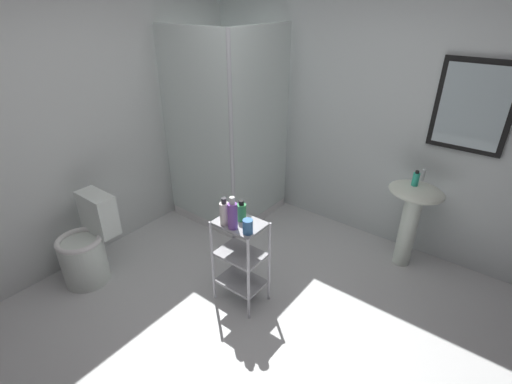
{
  "coord_description": "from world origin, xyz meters",
  "views": [
    {
      "loc": [
        1.24,
        -1.52,
        2.22
      ],
      "look_at": [
        -0.4,
        0.62,
        0.79
      ],
      "focal_mm": 26.23,
      "sensor_mm": 36.0,
      "label": 1
    }
  ],
  "objects_px": {
    "hand_soap_bottle": "(416,179)",
    "conditioner_bottle_purple": "(233,215)",
    "shower_stall": "(230,178)",
    "lotion_bottle_white": "(224,213)",
    "storage_cart": "(241,256)",
    "body_wash_bottle_green": "(241,212)",
    "rinse_cup": "(248,227)",
    "toilet": "(87,247)",
    "pedestal_sink": "(412,209)"
  },
  "relations": [
    {
      "from": "hand_soap_bottle",
      "to": "conditioner_bottle_purple",
      "type": "bearing_deg",
      "value": -122.61
    },
    {
      "from": "shower_stall",
      "to": "conditioner_bottle_purple",
      "type": "relative_size",
      "value": 7.95
    },
    {
      "from": "lotion_bottle_white",
      "to": "shower_stall",
      "type": "bearing_deg",
      "value": 129.93
    },
    {
      "from": "storage_cart",
      "to": "body_wash_bottle_green",
      "type": "distance_m",
      "value": 0.38
    },
    {
      "from": "rinse_cup",
      "to": "lotion_bottle_white",
      "type": "bearing_deg",
      "value": -176.95
    },
    {
      "from": "storage_cart",
      "to": "hand_soap_bottle",
      "type": "relative_size",
      "value": 5.58
    },
    {
      "from": "storage_cart",
      "to": "lotion_bottle_white",
      "type": "distance_m",
      "value": 0.41
    },
    {
      "from": "rinse_cup",
      "to": "toilet",
      "type": "bearing_deg",
      "value": -159.05
    },
    {
      "from": "conditioner_bottle_purple",
      "to": "body_wash_bottle_green",
      "type": "relative_size",
      "value": 1.53
    },
    {
      "from": "shower_stall",
      "to": "pedestal_sink",
      "type": "bearing_deg",
      "value": 10.01
    },
    {
      "from": "pedestal_sink",
      "to": "toilet",
      "type": "distance_m",
      "value": 2.82
    },
    {
      "from": "shower_stall",
      "to": "hand_soap_bottle",
      "type": "relative_size",
      "value": 15.08
    },
    {
      "from": "pedestal_sink",
      "to": "body_wash_bottle_green",
      "type": "distance_m",
      "value": 1.55
    },
    {
      "from": "storage_cart",
      "to": "lotion_bottle_white",
      "type": "relative_size",
      "value": 3.44
    },
    {
      "from": "pedestal_sink",
      "to": "conditioner_bottle_purple",
      "type": "height_order",
      "value": "conditioner_bottle_purple"
    },
    {
      "from": "pedestal_sink",
      "to": "hand_soap_bottle",
      "type": "bearing_deg",
      "value": -130.66
    },
    {
      "from": "shower_stall",
      "to": "rinse_cup",
      "type": "xyz_separation_m",
      "value": [
        1.07,
        -1.02,
        0.33
      ]
    },
    {
      "from": "conditioner_bottle_purple",
      "to": "lotion_bottle_white",
      "type": "relative_size",
      "value": 1.17
    },
    {
      "from": "conditioner_bottle_purple",
      "to": "pedestal_sink",
      "type": "bearing_deg",
      "value": 57.23
    },
    {
      "from": "shower_stall",
      "to": "body_wash_bottle_green",
      "type": "xyz_separation_m",
      "value": [
        0.93,
        -0.92,
        0.35
      ]
    },
    {
      "from": "conditioner_bottle_purple",
      "to": "toilet",
      "type": "bearing_deg",
      "value": -157.68
    },
    {
      "from": "pedestal_sink",
      "to": "lotion_bottle_white",
      "type": "height_order",
      "value": "lotion_bottle_white"
    },
    {
      "from": "hand_soap_bottle",
      "to": "lotion_bottle_white",
      "type": "relative_size",
      "value": 0.62
    },
    {
      "from": "hand_soap_bottle",
      "to": "conditioner_bottle_purple",
      "type": "distance_m",
      "value": 1.59
    },
    {
      "from": "toilet",
      "to": "hand_soap_bottle",
      "type": "xyz_separation_m",
      "value": [
        2.08,
        1.84,
        0.55
      ]
    },
    {
      "from": "pedestal_sink",
      "to": "hand_soap_bottle",
      "type": "height_order",
      "value": "hand_soap_bottle"
    },
    {
      "from": "lotion_bottle_white",
      "to": "storage_cart",
      "type": "bearing_deg",
      "value": 48.08
    },
    {
      "from": "pedestal_sink",
      "to": "storage_cart",
      "type": "distance_m",
      "value": 1.56
    },
    {
      "from": "shower_stall",
      "to": "hand_soap_bottle",
      "type": "height_order",
      "value": "shower_stall"
    },
    {
      "from": "conditioner_bottle_purple",
      "to": "body_wash_bottle_green",
      "type": "distance_m",
      "value": 0.13
    },
    {
      "from": "pedestal_sink",
      "to": "conditioner_bottle_purple",
      "type": "bearing_deg",
      "value": -122.77
    },
    {
      "from": "storage_cart",
      "to": "hand_soap_bottle",
      "type": "bearing_deg",
      "value": 55.44
    },
    {
      "from": "toilet",
      "to": "body_wash_bottle_green",
      "type": "bearing_deg",
      "value": 27.31
    },
    {
      "from": "toilet",
      "to": "conditioner_bottle_purple",
      "type": "relative_size",
      "value": 3.02
    },
    {
      "from": "conditioner_bottle_purple",
      "to": "rinse_cup",
      "type": "xyz_separation_m",
      "value": [
        0.13,
        0.01,
        -0.05
      ]
    },
    {
      "from": "pedestal_sink",
      "to": "storage_cart",
      "type": "xyz_separation_m",
      "value": [
        -0.88,
        -1.28,
        -0.14
      ]
    },
    {
      "from": "lotion_bottle_white",
      "to": "body_wash_bottle_green",
      "type": "bearing_deg",
      "value": 62.1
    },
    {
      "from": "toilet",
      "to": "shower_stall",
      "type": "bearing_deg",
      "value": 79.85
    },
    {
      "from": "rinse_cup",
      "to": "body_wash_bottle_green",
      "type": "bearing_deg",
      "value": 143.69
    },
    {
      "from": "body_wash_bottle_green",
      "to": "conditioner_bottle_purple",
      "type": "bearing_deg",
      "value": -81.11
    },
    {
      "from": "storage_cart",
      "to": "toilet",
      "type": "bearing_deg",
      "value": -154.22
    },
    {
      "from": "shower_stall",
      "to": "lotion_bottle_white",
      "type": "xyz_separation_m",
      "value": [
        0.87,
        -1.04,
        0.37
      ]
    },
    {
      "from": "storage_cart",
      "to": "lotion_bottle_white",
      "type": "xyz_separation_m",
      "value": [
        -0.07,
        -0.08,
        0.4
      ]
    },
    {
      "from": "shower_stall",
      "to": "pedestal_sink",
      "type": "height_order",
      "value": "shower_stall"
    },
    {
      "from": "shower_stall",
      "to": "storage_cart",
      "type": "distance_m",
      "value": 1.34
    },
    {
      "from": "shower_stall",
      "to": "toilet",
      "type": "relative_size",
      "value": 2.63
    },
    {
      "from": "pedestal_sink",
      "to": "hand_soap_bottle",
      "type": "distance_m",
      "value": 0.29
    },
    {
      "from": "conditioner_bottle_purple",
      "to": "rinse_cup",
      "type": "distance_m",
      "value": 0.14
    },
    {
      "from": "shower_stall",
      "to": "toilet",
      "type": "distance_m",
      "value": 1.57
    },
    {
      "from": "shower_stall",
      "to": "body_wash_bottle_green",
      "type": "height_order",
      "value": "shower_stall"
    }
  ]
}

